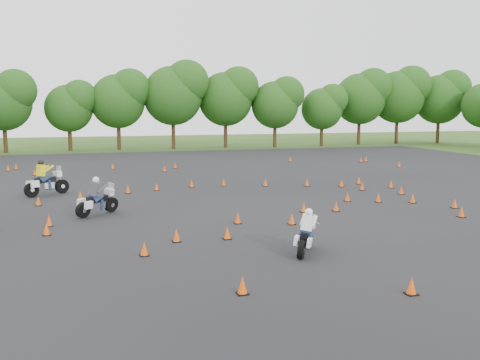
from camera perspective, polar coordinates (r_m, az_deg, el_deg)
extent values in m
plane|color=#2D5119|center=(23.32, 2.81, -4.21)|extent=(140.00, 140.00, 0.00)
plane|color=black|center=(28.94, -1.13, -1.83)|extent=(62.00, 62.00, 0.00)
cone|color=#DF4B09|center=(27.74, 21.92, -2.35)|extent=(0.26, 0.26, 0.45)
cone|color=#DF4B09|center=(19.54, -6.79, -5.93)|extent=(0.26, 0.26, 0.45)
cone|color=#DF4B09|center=(24.91, 6.82, -2.94)|extent=(0.26, 0.26, 0.45)
cone|color=#DF4B09|center=(28.52, 17.95, -1.90)|extent=(0.26, 0.26, 0.45)
cone|color=#DF4B09|center=(45.26, 16.60, 1.62)|extent=(0.26, 0.26, 0.45)
cone|color=#DF4B09|center=(14.84, 17.82, -10.72)|extent=(0.26, 0.26, 0.45)
cone|color=#DF4B09|center=(47.95, 5.37, 2.25)|extent=(0.26, 0.26, 0.45)
cone|color=#DF4B09|center=(45.08, -22.78, 1.32)|extent=(0.26, 0.26, 0.45)
cone|color=#DF4B09|center=(28.22, -20.72, -2.12)|extent=(0.26, 0.26, 0.45)
cone|color=#DF4B09|center=(28.21, 14.53, -1.87)|extent=(0.26, 0.26, 0.45)
cone|color=#DF4B09|center=(42.72, -6.93, 1.54)|extent=(0.26, 0.26, 0.45)
cone|color=#DF4B09|center=(44.34, -23.50, 1.18)|extent=(0.26, 0.26, 0.45)
cone|color=#DF4B09|center=(33.14, 10.78, -0.34)|extent=(0.26, 0.26, 0.45)
cone|color=#DF4B09|center=(29.37, -16.68, -1.57)|extent=(0.26, 0.26, 0.45)
cone|color=#DF4B09|center=(25.60, 22.57, -3.19)|extent=(0.26, 0.26, 0.45)
cone|color=#DF4B09|center=(30.81, -11.87, -0.98)|extent=(0.26, 0.26, 0.45)
cone|color=#DF4B09|center=(19.79, -1.38, -5.69)|extent=(0.26, 0.26, 0.45)
cone|color=#DF4B09|center=(43.21, -13.43, 1.46)|extent=(0.26, 0.26, 0.45)
cone|color=#DF4B09|center=(31.13, 16.82, -1.06)|extent=(0.26, 0.26, 0.45)
cone|color=#DF4B09|center=(17.91, -10.18, -7.26)|extent=(0.26, 0.26, 0.45)
cone|color=#DF4B09|center=(48.83, 13.29, 2.17)|extent=(0.26, 0.26, 0.45)
cone|color=#DF4B09|center=(32.11, 12.89, -0.66)|extent=(0.26, 0.26, 0.45)
cone|color=#DF4B09|center=(33.36, 15.80, -0.45)|extent=(0.26, 0.26, 0.45)
cone|color=#DF4B09|center=(48.24, 12.78, 2.12)|extent=(0.26, 0.26, 0.45)
cone|color=#DF4B09|center=(22.38, -0.25, -4.10)|extent=(0.26, 0.26, 0.45)
cone|color=#DF4B09|center=(28.13, 11.40, -1.80)|extent=(0.26, 0.26, 0.45)
cone|color=#DF4B09|center=(33.07, 7.15, -0.28)|extent=(0.26, 0.26, 0.45)
cone|color=#DF4B09|center=(25.35, 10.22, -2.82)|extent=(0.26, 0.26, 0.45)
cone|color=#DF4B09|center=(31.53, -8.89, -0.71)|extent=(0.26, 0.26, 0.45)
cone|color=#DF4B09|center=(32.88, 2.71, -0.28)|extent=(0.26, 0.26, 0.45)
cone|color=#DF4B09|center=(14.17, 0.26, -11.21)|extent=(0.26, 0.26, 0.45)
cone|color=#DF4B09|center=(22.31, 5.53, -4.18)|extent=(0.26, 0.26, 0.45)
cone|color=#DF4B09|center=(34.56, 12.55, -0.06)|extent=(0.26, 0.26, 0.45)
cone|color=#DF4B09|center=(40.84, -21.06, 0.79)|extent=(0.26, 0.26, 0.45)
cone|color=#DF4B09|center=(32.95, -1.76, -0.25)|extent=(0.26, 0.26, 0.45)
cone|color=#DF4B09|center=(23.23, -19.72, -4.13)|extent=(0.26, 0.26, 0.45)
cone|color=#DF4B09|center=(21.67, -19.94, -4.98)|extent=(0.26, 0.26, 0.45)
cone|color=#DF4B09|center=(40.62, -8.06, 1.20)|extent=(0.26, 0.26, 0.45)
cone|color=#DF4B09|center=(32.55, -5.20, -0.38)|extent=(0.26, 0.26, 0.45)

